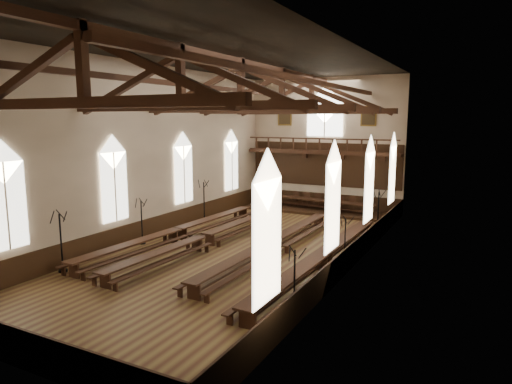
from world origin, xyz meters
TOP-DOWN VIEW (x-y plane):
  - ground at (0.00, 0.00)m, footprint 26.00×26.00m
  - room_walls at (0.00, 0.00)m, footprint 26.00×26.00m
  - wainscot_band at (0.00, 0.00)m, footprint 12.00×26.00m
  - side_windows at (-0.00, -0.00)m, footprint 11.85×19.80m
  - end_window at (0.00, 12.90)m, footprint 2.80×0.12m
  - minstrels_gallery at (0.00, 12.66)m, footprint 11.80×1.24m
  - portraits at (0.00, 12.90)m, footprint 7.75×0.09m
  - roof_trusses at (0.00, -0.00)m, footprint 11.70×25.70m
  - refectory_row_a at (-4.09, -0.12)m, footprint 1.94×14.78m
  - refectory_row_b at (-2.03, -0.59)m, footprint 1.75×14.34m
  - refectory_row_c at (1.69, 0.20)m, footprint 1.60×14.48m
  - refectory_row_d at (4.83, -0.83)m, footprint 1.82×14.92m
  - dais at (0.24, 11.40)m, footprint 11.40×2.81m
  - high_table at (0.24, 11.40)m, footprint 8.39×1.75m
  - high_chairs at (0.24, 12.22)m, footprint 5.00×0.50m
  - candelabrum_left_near at (-5.55, -6.78)m, footprint 0.82×0.87m
  - candelabrum_left_mid at (-5.55, -1.44)m, footprint 0.70×0.80m
  - candelabrum_left_far at (-5.55, 4.73)m, footprint 0.87×0.82m
  - candelabrum_right_near at (5.55, -6.07)m, footprint 0.71×0.76m
  - candelabrum_right_mid at (5.55, 0.11)m, footprint 0.67×0.74m
  - candelabrum_right_far at (5.55, 7.02)m, footprint 0.82×0.76m

SIDE VIEW (x-z plane):
  - ground at x=0.00m, z-range 0.00..0.00m
  - dais at x=0.24m, z-range 0.00..0.19m
  - refectory_row_b at x=-2.03m, z-range 0.17..0.91m
  - refectory_row_c at x=1.69m, z-range 0.17..0.93m
  - refectory_row_a at x=-4.09m, z-range 0.18..0.96m
  - refectory_row_d at x=4.83m, z-range 0.18..0.99m
  - wainscot_band at x=0.00m, z-range 0.00..1.20m
  - candelabrum_right_mid at x=5.55m, z-range -0.48..1.95m
  - candelabrum_right_near at x=5.55m, z-range -0.49..2.00m
  - high_chairs at x=0.24m, z-range 0.24..1.33m
  - candelabrum_left_mid at x=-5.55m, z-range -0.51..2.08m
  - candelabrum_right_far at x=5.55m, z-range -0.53..2.18m
  - high_table at x=0.24m, z-range 0.46..1.24m
  - candelabrum_left_near at x=-5.55m, z-range -0.56..2.30m
  - candelabrum_left_far at x=-5.55m, z-range -0.57..2.32m
  - side_windows at x=0.00m, z-range 1.49..5.99m
  - minstrels_gallery at x=0.00m, z-range 2.06..5.76m
  - room_walls at x=0.00m, z-range -6.54..19.46m
  - portraits at x=0.00m, z-range 6.38..7.82m
  - end_window at x=0.00m, z-range 5.32..9.12m
  - roof_trusses at x=0.00m, z-range 6.82..9.62m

